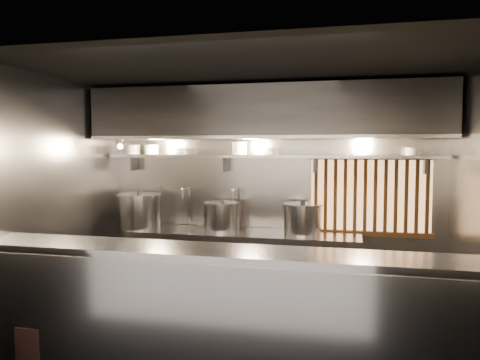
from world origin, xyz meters
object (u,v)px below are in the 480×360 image
at_px(stock_pot_mid, 222,216).
at_px(pendant_bulb, 259,150).
at_px(heat_lamp, 119,142).
at_px(stock_pot_left, 139,211).
at_px(stock_pot_right, 303,219).

bearing_deg(stock_pot_mid, pendant_bulb, 5.50).
distance_m(heat_lamp, stock_pot_left, 0.98).
height_order(heat_lamp, stock_pot_left, heat_lamp).
relative_size(heat_lamp, stock_pot_left, 0.44).
distance_m(pendant_bulb, stock_pot_mid, 1.00).
bearing_deg(stock_pot_right, heat_lamp, -172.86).
bearing_deg(heat_lamp, pendant_bulb, 11.00).
height_order(stock_pot_left, stock_pot_right, stock_pot_left).
xyz_separation_m(heat_lamp, stock_pot_right, (2.37, 0.30, -0.97)).
relative_size(pendant_bulb, stock_pot_left, 0.23).
relative_size(pendant_bulb, stock_pot_mid, 0.29).
bearing_deg(pendant_bulb, stock_pot_left, -176.84).
relative_size(stock_pot_mid, stock_pot_right, 1.23).
height_order(heat_lamp, stock_pot_right, heat_lamp).
relative_size(stock_pot_left, stock_pot_mid, 1.24).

